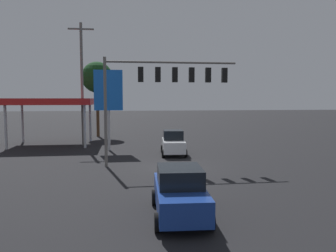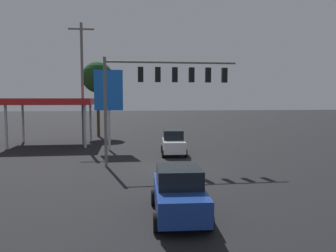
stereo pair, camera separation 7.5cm
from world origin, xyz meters
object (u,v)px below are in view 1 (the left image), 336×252
Objects in this scene: hatchback_crossing at (173,143)px; utility_pole at (82,82)px; sedan_waiting at (180,192)px; street_tree at (97,78)px; price_sign at (108,93)px; traffic_signal_assembly at (164,82)px.

utility_pole is at bearing -123.88° from hatchback_crossing.
street_tree is at bearing -166.19° from sedan_waiting.
hatchback_crossing is 16.59m from street_tree.
sedan_waiting is (-3.49, 16.68, -4.03)m from price_sign.
hatchback_crossing is 0.44× the size of street_tree.
traffic_signal_assembly is 0.77× the size of utility_pole.
traffic_signal_assembly is 2.00× the size of sedan_waiting.
utility_pole is 1.32× the size of street_tree.
sedan_waiting is 28.73m from street_tree.
utility_pole reaches higher than sedan_waiting.
utility_pole is (6.68, -10.26, 0.46)m from traffic_signal_assembly.
utility_pole reaches higher than traffic_signal_assembly.
sedan_waiting is 0.51× the size of street_tree.
sedan_waiting is at bearing 106.95° from utility_pole.
hatchback_crossing is (-5.27, 2.82, -4.03)m from price_sign.
price_sign is 17.51m from sedan_waiting.
utility_pole is 2.98× the size of hatchback_crossing.
hatchback_crossing reaches higher than sedan_waiting.
street_tree reaches higher than price_sign.
sedan_waiting is at bearing 100.91° from street_tree.
street_tree is at bearing -80.49° from price_sign.
hatchback_crossing is (-1.23, -4.01, -4.73)m from traffic_signal_assembly.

